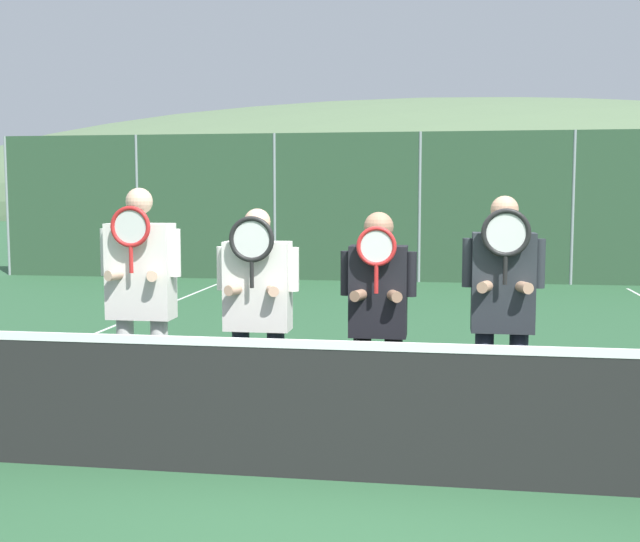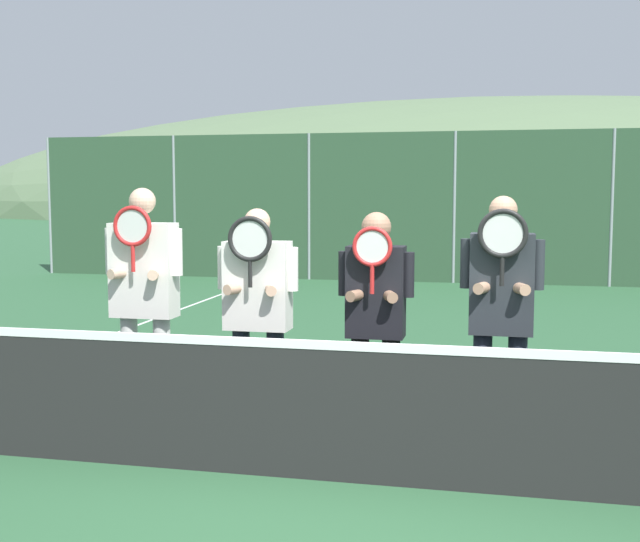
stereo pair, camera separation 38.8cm
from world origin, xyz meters
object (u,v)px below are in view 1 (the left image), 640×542
Objects in this scene: player_rightmost at (503,305)px; car_left_of_center at (449,229)px; player_center_left at (258,304)px; car_far_left at (240,231)px; player_leftmost at (141,291)px; player_center_right at (378,311)px.

car_left_of_center reaches higher than player_rightmost.
player_center_left is 14.20m from car_far_left.
player_leftmost is at bearing -99.47° from car_left_of_center.
player_rightmost is (2.64, -0.01, -0.04)m from player_leftmost.
car_left_of_center is (0.58, 14.15, -0.06)m from player_center_right.
car_left_of_center is (5.15, 0.36, 0.07)m from car_far_left.
player_rightmost is (0.86, 0.01, 0.06)m from player_center_right.
car_left_of_center reaches higher than player_center_right.
car_far_left is at bearing 111.52° from player_rightmost.
player_center_left is at bearing 175.52° from player_center_right.
player_center_left is at bearing -75.00° from car_far_left.
car_far_left is at bearing -175.98° from car_left_of_center.
car_left_of_center is at bearing 4.02° from car_far_left.
player_leftmost is 14.05m from car_far_left.
player_rightmost is 0.44× the size of car_left_of_center.
player_leftmost reaches higher than car_left_of_center.
player_center_right is (1.77, -0.02, -0.11)m from player_leftmost.
player_leftmost is at bearing -176.80° from player_center_left.
car_far_left is (-4.57, 13.78, -0.14)m from player_center_right.
player_center_right is 0.41× the size of car_left_of_center.
player_rightmost reaches higher than car_far_left.
player_rightmost is at bearing -1.97° from player_center_left.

